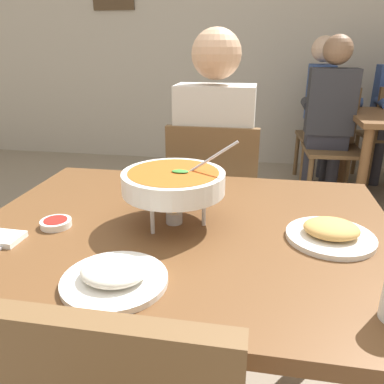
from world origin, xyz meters
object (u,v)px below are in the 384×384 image
diner_main (215,153)px  chair_bg_right (334,129)px  chair_diner_main (213,200)px  rice_plate (114,276)px  dining_table_main (183,256)px  appetizer_plate (331,233)px  patron_bg_right (323,102)px  chair_bg_middle (331,139)px  curry_bowl (174,182)px  sauce_dish (56,223)px  patron_bg_middle (329,110)px

diner_main → chair_bg_right: (0.88, 1.87, -0.24)m
chair_diner_main → rice_plate: chair_diner_main is taller
dining_table_main → chair_diner_main: size_ratio=1.37×
rice_plate → appetizer_plate: same height
dining_table_main → patron_bg_right: (0.75, 2.71, 0.11)m
appetizer_plate → chair_bg_middle: 2.32m
curry_bowl → patron_bg_right: patron_bg_right is taller
chair_bg_right → sauce_dish: bearing=-114.5°
rice_plate → diner_main: bearing=85.2°
dining_table_main → diner_main: (0.00, 0.80, 0.11)m
rice_plate → appetizer_plate: size_ratio=1.00×
dining_table_main → curry_bowl: bearing=154.1°
chair_diner_main → patron_bg_middle: bearing=63.2°
rice_plate → chair_bg_middle: bearing=71.1°
curry_bowl → chair_bg_right: curry_bowl is taller
chair_bg_middle → patron_bg_middle: size_ratio=0.69×
dining_table_main → rice_plate: bearing=-106.4°
sauce_dish → patron_bg_right: (1.12, 2.78, -0.00)m
diner_main → patron_bg_middle: bearing=62.6°
dining_table_main → chair_bg_middle: (0.79, 2.26, -0.12)m
chair_diner_main → rice_plate: bearing=-94.9°
appetizer_plate → patron_bg_middle: patron_bg_middle is taller
rice_plate → patron_bg_right: 3.15m
diner_main → patron_bg_middle: 1.61m
dining_table_main → patron_bg_right: patron_bg_right is taller
diner_main → dining_table_main: bearing=-90.0°
chair_diner_main → diner_main: (0.00, 0.03, 0.24)m
dining_table_main → chair_bg_middle: 2.40m
chair_bg_right → patron_bg_right: (-0.12, 0.05, 0.24)m
curry_bowl → rice_plate: 0.36m
patron_bg_middle → appetizer_plate: bearing=-98.3°
dining_table_main → chair_bg_right: (0.88, 2.67, -0.12)m
appetizer_plate → chair_bg_right: size_ratio=0.27×
sauce_dish → chair_bg_right: 3.02m
sauce_dish → chair_bg_middle: chair_bg_middle is taller
chair_diner_main → rice_plate: (-0.09, -1.08, 0.25)m
rice_plate → patron_bg_right: (0.85, 3.03, -0.01)m
dining_table_main → curry_bowl: size_ratio=3.71×
diner_main → curry_bowl: (-0.03, -0.78, 0.12)m
chair_diner_main → chair_bg_right: size_ratio=1.00×
diner_main → patron_bg_right: size_ratio=1.00×
curry_bowl → dining_table_main: bearing=-25.9°
chair_diner_main → chair_bg_middle: (0.79, 1.50, 0.00)m
chair_diner_main → sauce_dish: size_ratio=10.00×
curry_bowl → appetizer_plate: (0.45, -0.03, -0.11)m
dining_table_main → appetizer_plate: bearing=-1.9°
curry_bowl → sauce_dish: size_ratio=3.69×
chair_diner_main → diner_main: diner_main is taller
chair_bg_right → patron_bg_middle: size_ratio=0.69×
appetizer_plate → sauce_dish: appetizer_plate is taller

